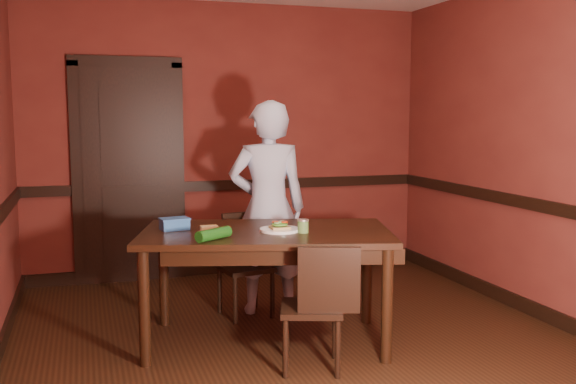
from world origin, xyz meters
TOP-DOWN VIEW (x-y plane):
  - floor at (0.00, 0.00)m, footprint 4.00×4.50m
  - wall_back at (0.00, 2.25)m, footprint 4.00×0.02m
  - wall_front at (0.00, -2.25)m, footprint 4.00×0.02m
  - wall_right at (2.00, 0.00)m, footprint 0.02×4.50m
  - dado_back at (0.00, 2.23)m, footprint 4.00×0.03m
  - dado_right at (1.99, 0.00)m, footprint 0.03×4.50m
  - baseboard_back at (0.00, 2.23)m, footprint 4.00×0.03m
  - baseboard_right at (1.99, 0.00)m, footprint 0.03×4.50m
  - door at (-1.00, 2.22)m, footprint 1.05×0.07m
  - dining_table at (-0.21, 0.19)m, footprint 1.92×1.40m
  - chair_far at (-0.21, 0.83)m, footprint 0.44×0.44m
  - chair_near at (-0.07, -0.35)m, footprint 0.48×0.48m
  - person at (-0.01, 0.87)m, footprint 0.68×0.51m
  - sandwich_plate at (-0.13, 0.13)m, footprint 0.28×0.28m
  - sauce_jar at (0.01, 0.03)m, footprint 0.08×0.08m
  - cheese_saucer at (-0.61, 0.22)m, footprint 0.15×0.15m
  - food_tub at (-0.82, 0.41)m, footprint 0.22×0.17m
  - wrapped_veg at (-0.63, -0.04)m, footprint 0.26×0.21m

SIDE VIEW (x-z plane):
  - floor at x=0.00m, z-range -0.01..0.01m
  - baseboard_back at x=0.00m, z-range 0.00..0.12m
  - baseboard_right at x=1.99m, z-range 0.00..0.12m
  - dining_table at x=-0.21m, z-range 0.00..0.81m
  - chair_near at x=-0.07m, z-range 0.00..0.82m
  - chair_far at x=-0.21m, z-range 0.00..0.82m
  - cheese_saucer at x=-0.61m, z-range 0.80..0.85m
  - sandwich_plate at x=-0.13m, z-range 0.79..0.86m
  - wrapped_veg at x=-0.63m, z-range 0.81..0.88m
  - food_tub at x=-0.82m, z-range 0.81..0.89m
  - sauce_jar at x=0.01m, z-range 0.81..0.90m
  - person at x=-0.01m, z-range 0.00..1.72m
  - dado_back at x=0.00m, z-range 0.85..0.95m
  - dado_right at x=1.99m, z-range 0.85..0.95m
  - door at x=-1.00m, z-range -0.01..2.19m
  - wall_back at x=0.00m, z-range 0.00..2.70m
  - wall_front at x=0.00m, z-range 0.00..2.70m
  - wall_right at x=2.00m, z-range 0.00..2.70m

